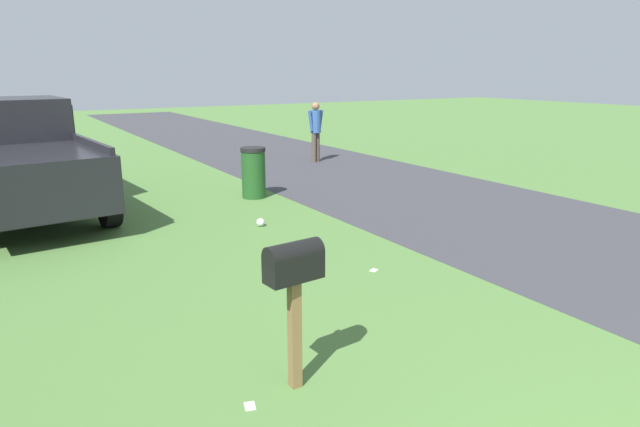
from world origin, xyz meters
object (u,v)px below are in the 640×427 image
mailbox (294,273)px  pedestrian (316,127)px  pickup_truck (20,153)px  trash_bin (254,173)px

mailbox → pedestrian: size_ratio=0.74×
mailbox → pedestrian: 11.77m
mailbox → pickup_truck: bearing=5.4°
pickup_truck → pedestrian: (2.19, -7.67, -0.11)m
mailbox → pickup_truck: size_ratio=0.23×
mailbox → pedestrian: bearing=-37.0°
mailbox → trash_bin: size_ratio=1.21×
pickup_truck → trash_bin: bearing=-110.5°
pedestrian → pickup_truck: bearing=-88.8°
mailbox → pickup_truck: pickup_truck is taller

